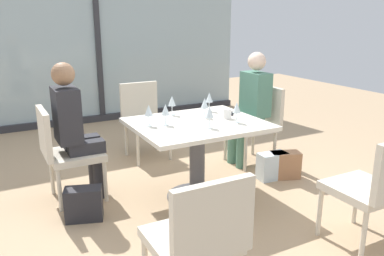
{
  "coord_description": "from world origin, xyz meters",
  "views": [
    {
      "loc": [
        -1.63,
        -2.95,
        1.64
      ],
      "look_at": [
        0.0,
        0.1,
        0.65
      ],
      "focal_mm": 36.92,
      "sensor_mm": 36.0,
      "label": 1
    }
  ],
  "objects": [
    {
      "name": "ground_plane",
      "position": [
        0.0,
        0.0,
        0.0
      ],
      "size": [
        12.0,
        12.0,
        0.0
      ],
      "primitive_type": "plane",
      "color": "tan"
    },
    {
      "name": "window_wall_backdrop",
      "position": [
        0.0,
        3.2,
        1.21
      ],
      "size": [
        4.86,
        0.1,
        2.7
      ],
      "color": "#A2B7BC",
      "rests_on": "ground_plane"
    },
    {
      "name": "dining_table_main",
      "position": [
        0.0,
        0.0,
        0.54
      ],
      "size": [
        1.13,
        0.95,
        0.73
      ],
      "color": "silver",
      "rests_on": "ground_plane"
    },
    {
      "name": "chair_far_right",
      "position": [
        1.07,
        0.52,
        0.5
      ],
      "size": [
        0.5,
        0.46,
        0.87
      ],
      "color": "beige",
      "rests_on": "ground_plane"
    },
    {
      "name": "chair_far_left",
      "position": [
        -1.07,
        0.52,
        0.5
      ],
      "size": [
        0.5,
        0.46,
        0.87
      ],
      "color": "beige",
      "rests_on": "ground_plane"
    },
    {
      "name": "chair_front_right",
      "position": [
        0.71,
        -1.31,
        0.5
      ],
      "size": [
        0.46,
        0.5,
        0.87
      ],
      "color": "beige",
      "rests_on": "ground_plane"
    },
    {
      "name": "chair_near_window",
      "position": [
        0.0,
        1.31,
        0.5
      ],
      "size": [
        0.46,
        0.51,
        0.87
      ],
      "color": "beige",
      "rests_on": "ground_plane"
    },
    {
      "name": "chair_front_left",
      "position": [
        -0.71,
        -1.31,
        0.5
      ],
      "size": [
        0.46,
        0.5,
        0.87
      ],
      "color": "beige",
      "rests_on": "ground_plane"
    },
    {
      "name": "person_far_right",
      "position": [
        0.96,
        0.52,
        0.7
      ],
      "size": [
        0.39,
        0.34,
        1.26
      ],
      "color": "#4C7F6B",
      "rests_on": "ground_plane"
    },
    {
      "name": "person_far_left",
      "position": [
        -0.96,
        0.52,
        0.7
      ],
      "size": [
        0.39,
        0.34,
        1.26
      ],
      "color": "#28282D",
      "rests_on": "ground_plane"
    },
    {
      "name": "wine_glass_0",
      "position": [
        0.31,
        0.31,
        0.86
      ],
      "size": [
        0.07,
        0.07,
        0.18
      ],
      "color": "silver",
      "rests_on": "dining_table_main"
    },
    {
      "name": "wine_glass_1",
      "position": [
        0.3,
        -0.17,
        0.86
      ],
      "size": [
        0.07,
        0.07,
        0.18
      ],
      "color": "silver",
      "rests_on": "dining_table_main"
    },
    {
      "name": "wine_glass_2",
      "position": [
        -0.08,
        0.34,
        0.86
      ],
      "size": [
        0.07,
        0.07,
        0.18
      ],
      "color": "silver",
      "rests_on": "dining_table_main"
    },
    {
      "name": "wine_glass_3",
      "position": [
        0.14,
        0.11,
        0.86
      ],
      "size": [
        0.07,
        0.07,
        0.18
      ],
      "color": "silver",
      "rests_on": "dining_table_main"
    },
    {
      "name": "wine_glass_4",
      "position": [
        -0.42,
        0.09,
        0.86
      ],
      "size": [
        0.07,
        0.07,
        0.18
      ],
      "color": "silver",
      "rests_on": "dining_table_main"
    },
    {
      "name": "wine_glass_5",
      "position": [
        -0.29,
        0.05,
        0.86
      ],
      "size": [
        0.07,
        0.07,
        0.18
      ],
      "color": "silver",
      "rests_on": "dining_table_main"
    },
    {
      "name": "wine_glass_6",
      "position": [
        0.0,
        -0.21,
        0.86
      ],
      "size": [
        0.07,
        0.07,
        0.18
      ],
      "color": "silver",
      "rests_on": "dining_table_main"
    },
    {
      "name": "coffee_cup",
      "position": [
        0.3,
        -0.02,
        0.78
      ],
      "size": [
        0.08,
        0.08,
        0.09
      ],
      "primitive_type": "cylinder",
      "color": "white",
      "rests_on": "dining_table_main"
    },
    {
      "name": "cell_phone_on_table",
      "position": [
        0.42,
        0.11,
        0.73
      ],
      "size": [
        0.14,
        0.16,
        0.01
      ],
      "primitive_type": "cube",
      "rotation": [
        0.0,
        0.0,
        -0.67
      ],
      "color": "black",
      "rests_on": "dining_table_main"
    },
    {
      "name": "handbag_0",
      "position": [
        0.9,
        0.02,
        0.14
      ],
      "size": [
        0.31,
        0.18,
        0.28
      ],
      "primitive_type": "cube",
      "rotation": [
        0.0,
        0.0,
        -0.08
      ],
      "color": "silver",
      "rests_on": "ground_plane"
    },
    {
      "name": "handbag_1",
      "position": [
        -1.03,
        0.08,
        0.14
      ],
      "size": [
        0.34,
        0.25,
        0.28
      ],
      "primitive_type": "cube",
      "rotation": [
        0.0,
        0.0,
        -0.32
      ],
      "color": "#232328",
      "rests_on": "ground_plane"
    },
    {
      "name": "handbag_2",
      "position": [
        1.03,
        -0.02,
        0.14
      ],
      "size": [
        0.34,
        0.25,
        0.28
      ],
      "primitive_type": "cube",
      "rotation": [
        0.0,
        0.0,
        -0.35
      ],
      "color": "#A3704C",
      "rests_on": "ground_plane"
    }
  ]
}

